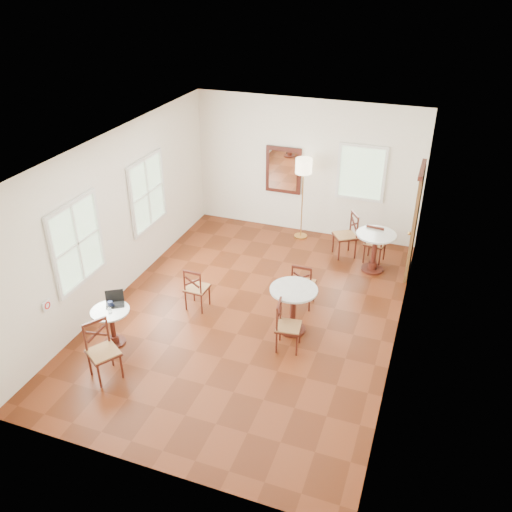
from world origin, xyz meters
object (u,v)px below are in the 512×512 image
Objects in this scene: cafe_table_near at (112,323)px; cafe_table_back at (375,248)px; chair_mid_a at (303,284)px; chair_mid_b at (287,326)px; chair_near_a at (196,288)px; chair_near_b at (103,351)px; cafe_table_mid at (293,305)px; floor_lamp at (304,171)px; mouse at (109,306)px; power_adapter at (102,348)px; laptop at (115,301)px; water_glass at (110,311)px; chair_back_a at (375,243)px; chair_back_b at (346,235)px; navy_mug at (110,304)px.

cafe_table_back is (3.58, 3.76, 0.11)m from cafe_table_near.
chair_mid_b is at bearing 93.33° from chair_mid_a.
chair_mid_b is (0.09, -1.24, -0.01)m from chair_mid_a.
chair_near_b reaches higher than chair_near_a.
floor_lamp reaches higher than cafe_table_mid.
mouse is at bearing 58.42° from chair_near_b.
chair_near_a is 2.14m from chair_near_b.
chair_near_a is at bearing 58.82° from power_adapter.
laptop is at bearing 97.31° from cafe_table_near.
water_glass is (-0.26, 0.64, 0.24)m from chair_near_b.
chair_back_a is (0.96, 2.02, -0.01)m from chair_mid_a.
cafe_table_near is 0.68× the size of chair_back_b.
mouse is (-0.04, -0.13, -0.03)m from laptop.
floor_lamp is 5.14m from water_glass.
cafe_table_mid is 2.89m from chair_back_b.
chair_mid_b is 4.09m from floor_lamp.
chair_near_a is at bearing -138.84° from cafe_table_back.
mouse is at bearing -68.25° from chair_back_b.
chair_mid_b is at bearing -18.87° from laptop.
cafe_table_near is at bearing 60.20° from chair_near_a.
cafe_table_back is 1.95m from chair_mid_a.
laptop is at bearing -157.12° from cafe_table_mid.
chair_near_a is 0.87× the size of chair_back_b.
chair_mid_b is (2.36, 1.55, -0.03)m from chair_near_b.
navy_mug is (-0.02, -0.10, -0.00)m from laptop.
chair_mid_a is (2.27, 2.79, -0.02)m from chair_near_b.
laptop reaches higher than navy_mug.
navy_mug is (-2.67, -1.22, 0.18)m from cafe_table_mid.
chair_back_b is 2.56× the size of laptop.
power_adapter is (-1.94, -4.89, -1.53)m from floor_lamp.
chair_back_b is 1.62m from floor_lamp.
chair_near_b is 0.73m from water_glass.
chair_back_b reaches higher than cafe_table_near.
chair_near_b is at bearing -66.28° from cafe_table_near.
chair_mid_b reaches higher than power_adapter.
cafe_table_mid is at bearing -9.54° from laptop.
cafe_table_mid is at bearing -2.16° from chair_mid_b.
chair_back_a is (3.54, 4.11, 0.03)m from cafe_table_near.
cafe_table_back is 2.21× the size of laptop.
chair_mid_b is 9.39× the size of mouse.
cafe_table_near is at bearing 38.19° from chair_mid_a.
cafe_table_mid is at bearing 92.64° from chair_mid_a.
power_adapter is at bearing -111.65° from floor_lamp.
chair_near_a reaches higher than cafe_table_back.
chair_back_b is 5.14m from water_glass.
chair_near_b reaches higher than water_glass.
floor_lamp is (-1.75, 0.92, 1.04)m from cafe_table_back.
chair_mid_a reaches higher than cafe_table_near.
chair_mid_b is 2.82m from navy_mug.
cafe_table_mid is 2.93m from water_glass.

